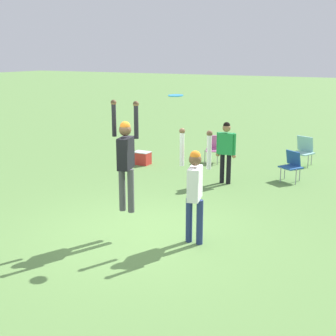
{
  "coord_description": "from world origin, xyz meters",
  "views": [
    {
      "loc": [
        4.52,
        -7.03,
        3.38
      ],
      "look_at": [
        0.47,
        0.29,
        1.3
      ],
      "focal_mm": 50.0,
      "sensor_mm": 36.0,
      "label": 1
    }
  ],
  "objects_px": {
    "camping_chair_2": "(304,149)",
    "frisbee": "(176,95)",
    "person_spectator_near": "(226,147)",
    "person_defending": "(195,184)",
    "cooler_box": "(142,158)",
    "camping_chair_0": "(215,147)",
    "camping_chair_1": "(292,164)",
    "person_jumping": "(126,154)"
  },
  "relations": [
    {
      "from": "camping_chair_2",
      "to": "camping_chair_0",
      "type": "bearing_deg",
      "value": 41.52
    },
    {
      "from": "person_jumping",
      "to": "frisbee",
      "type": "bearing_deg",
      "value": -85.65
    },
    {
      "from": "person_defending",
      "to": "person_jumping",
      "type": "bearing_deg",
      "value": -90.0
    },
    {
      "from": "camping_chair_0",
      "to": "person_spectator_near",
      "type": "distance_m",
      "value": 2.52
    },
    {
      "from": "person_jumping",
      "to": "camping_chair_1",
      "type": "height_order",
      "value": "person_jumping"
    },
    {
      "from": "person_jumping",
      "to": "person_spectator_near",
      "type": "relative_size",
      "value": 1.26
    },
    {
      "from": "camping_chair_2",
      "to": "person_spectator_near",
      "type": "xyz_separation_m",
      "value": [
        -1.3,
        -3.1,
        0.48
      ]
    },
    {
      "from": "camping_chair_0",
      "to": "camping_chair_1",
      "type": "height_order",
      "value": "camping_chair_0"
    },
    {
      "from": "person_jumping",
      "to": "camping_chair_1",
      "type": "xyz_separation_m",
      "value": [
        1.68,
        5.39,
        -1.11
      ]
    },
    {
      "from": "person_jumping",
      "to": "camping_chair_2",
      "type": "distance_m",
      "value": 7.64
    },
    {
      "from": "person_jumping",
      "to": "camping_chair_0",
      "type": "relative_size",
      "value": 2.45
    },
    {
      "from": "person_defending",
      "to": "person_spectator_near",
      "type": "height_order",
      "value": "person_defending"
    },
    {
      "from": "camping_chair_1",
      "to": "camping_chair_2",
      "type": "xyz_separation_m",
      "value": [
        -0.16,
        2.02,
        0.02
      ]
    },
    {
      "from": "camping_chair_1",
      "to": "camping_chair_2",
      "type": "bearing_deg",
      "value": -54.32
    },
    {
      "from": "camping_chair_0",
      "to": "frisbee",
      "type": "bearing_deg",
      "value": 84.72
    },
    {
      "from": "camping_chair_0",
      "to": "camping_chair_1",
      "type": "distance_m",
      "value": 2.89
    },
    {
      "from": "camping_chair_2",
      "to": "frisbee",
      "type": "bearing_deg",
      "value": 105.72
    },
    {
      "from": "camping_chair_0",
      "to": "camping_chair_2",
      "type": "xyz_separation_m",
      "value": [
        2.52,
        0.94,
        0.01
      ]
    },
    {
      "from": "person_defending",
      "to": "camping_chair_2",
      "type": "bearing_deg",
      "value": 162.86
    },
    {
      "from": "camping_chair_0",
      "to": "camping_chair_2",
      "type": "bearing_deg",
      "value": 178.38
    },
    {
      "from": "frisbee",
      "to": "camping_chair_1",
      "type": "distance_m",
      "value": 5.6
    },
    {
      "from": "cooler_box",
      "to": "frisbee",
      "type": "bearing_deg",
      "value": -52.16
    },
    {
      "from": "camping_chair_0",
      "to": "cooler_box",
      "type": "distance_m",
      "value": 2.33
    },
    {
      "from": "person_defending",
      "to": "camping_chair_1",
      "type": "height_order",
      "value": "person_defending"
    },
    {
      "from": "person_spectator_near",
      "to": "cooler_box",
      "type": "height_order",
      "value": "person_spectator_near"
    },
    {
      "from": "frisbee",
      "to": "person_spectator_near",
      "type": "relative_size",
      "value": 0.16
    },
    {
      "from": "camping_chair_0",
      "to": "person_spectator_near",
      "type": "xyz_separation_m",
      "value": [
        1.22,
        -2.15,
        0.49
      ]
    },
    {
      "from": "person_defending",
      "to": "camping_chair_1",
      "type": "xyz_separation_m",
      "value": [
        0.44,
        5.06,
        -0.63
      ]
    },
    {
      "from": "frisbee",
      "to": "camping_chair_0",
      "type": "relative_size",
      "value": 0.32
    },
    {
      "from": "frisbee",
      "to": "cooler_box",
      "type": "relative_size",
      "value": 0.53
    },
    {
      "from": "person_jumping",
      "to": "camping_chair_0",
      "type": "xyz_separation_m",
      "value": [
        -1.0,
        6.46,
        -1.1
      ]
    },
    {
      "from": "cooler_box",
      "to": "camping_chair_2",
      "type": "bearing_deg",
      "value": 27.95
    },
    {
      "from": "person_jumping",
      "to": "frisbee",
      "type": "height_order",
      "value": "frisbee"
    },
    {
      "from": "person_defending",
      "to": "camping_chair_0",
      "type": "height_order",
      "value": "person_defending"
    },
    {
      "from": "person_defending",
      "to": "frisbee",
      "type": "relative_size",
      "value": 7.86
    },
    {
      "from": "camping_chair_0",
      "to": "camping_chair_2",
      "type": "height_order",
      "value": "camping_chair_2"
    },
    {
      "from": "person_jumping",
      "to": "person_spectator_near",
      "type": "distance_m",
      "value": 4.36
    },
    {
      "from": "frisbee",
      "to": "cooler_box",
      "type": "bearing_deg",
      "value": 127.84
    },
    {
      "from": "person_defending",
      "to": "cooler_box",
      "type": "distance_m",
      "value": 6.34
    },
    {
      "from": "person_defending",
      "to": "frisbee",
      "type": "height_order",
      "value": "frisbee"
    },
    {
      "from": "frisbee",
      "to": "camping_chair_2",
      "type": "xyz_separation_m",
      "value": [
        0.66,
        7.11,
        -2.16
      ]
    },
    {
      "from": "camping_chair_2",
      "to": "person_spectator_near",
      "type": "bearing_deg",
      "value": 88.2
    }
  ]
}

